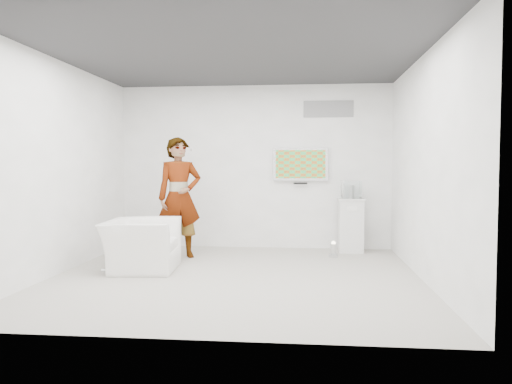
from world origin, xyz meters
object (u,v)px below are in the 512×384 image
person (179,198)px  pedestal (351,225)px  tv (300,164)px  armchair (142,245)px  floor_uplight (333,250)px

person → pedestal: bearing=-9.8°
person → tv: bearing=3.1°
pedestal → armchair: bearing=-149.7°
armchair → pedestal: 3.68m
person → armchair: person is taller
person → armchair: 1.24m
tv → person: person is taller
tv → pedestal: 1.42m
floor_uplight → tv: bearing=124.0°
armchair → pedestal: size_ratio=1.19×
armchair → pedestal: pedestal is taller
person → floor_uplight: (2.54, 0.26, -0.87)m
tv → floor_uplight: tv is taller
tv → armchair: size_ratio=0.89×
pedestal → floor_uplight: (-0.33, -0.57, -0.35)m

